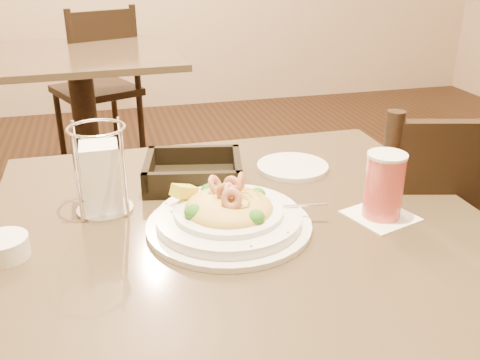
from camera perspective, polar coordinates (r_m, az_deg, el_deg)
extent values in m
cube|color=brown|center=(0.97, 0.30, -5.58)|extent=(0.90, 0.90, 0.03)
cylinder|color=black|center=(2.92, -15.27, -1.53)|extent=(0.52, 0.52, 0.03)
cylinder|color=black|center=(2.79, -16.07, 5.26)|extent=(0.12, 0.12, 0.70)
cube|color=brown|center=(2.70, -16.95, 12.60)|extent=(0.95, 0.95, 0.03)
cube|color=black|center=(1.48, 19.17, -9.10)|extent=(0.51, 0.51, 0.04)
cylinder|color=black|center=(1.81, 21.89, -12.01)|extent=(0.04, 0.04, 0.43)
cylinder|color=black|center=(1.71, 10.36, -12.73)|extent=(0.04, 0.04, 0.43)
cylinder|color=black|center=(1.16, 15.09, -3.88)|extent=(0.04, 0.04, 0.46)
cube|color=black|center=(1.18, 24.07, 0.65)|extent=(0.36, 0.12, 0.22)
cube|color=black|center=(3.25, -15.08, 9.24)|extent=(0.55, 0.55, 0.04)
cylinder|color=black|center=(3.54, -13.16, 6.63)|extent=(0.04, 0.04, 0.43)
cylinder|color=black|center=(3.42, -18.63, 5.39)|extent=(0.04, 0.04, 0.43)
cylinder|color=black|center=(3.23, -10.45, 5.21)|extent=(0.04, 0.04, 0.43)
cylinder|color=black|center=(3.10, -16.36, 3.81)|extent=(0.04, 0.04, 0.43)
cylinder|color=black|center=(3.11, -11.12, 13.70)|extent=(0.04, 0.04, 0.46)
cylinder|color=black|center=(2.98, -17.44, 12.61)|extent=(0.04, 0.04, 0.46)
cube|color=black|center=(3.03, -14.41, 15.04)|extent=(0.34, 0.17, 0.22)
cylinder|color=white|center=(0.95, -1.18, -4.85)|extent=(0.29, 0.29, 0.01)
cylinder|color=white|center=(0.95, -1.19, -4.07)|extent=(0.26, 0.26, 0.02)
cylinder|color=white|center=(0.94, -1.20, -3.33)|extent=(0.19, 0.19, 0.01)
ellipsoid|color=gold|center=(0.94, -1.20, -3.03)|extent=(0.16, 0.16, 0.05)
cube|color=yellow|center=(0.97, -5.99, -1.22)|extent=(0.06, 0.05, 0.04)
cube|color=silver|center=(0.97, 6.11, -2.74)|extent=(0.11, 0.04, 0.01)
cube|color=silver|center=(0.95, 2.73, -2.97)|extent=(0.03, 0.02, 0.00)
torus|color=gold|center=(0.93, -3.27, -2.15)|extent=(0.04, 0.04, 0.02)
torus|color=gold|center=(0.95, 1.40, -1.66)|extent=(0.03, 0.03, 0.02)
torus|color=gold|center=(0.90, 0.10, -2.69)|extent=(0.03, 0.03, 0.01)
torus|color=gold|center=(0.92, -2.60, -3.00)|extent=(0.04, 0.04, 0.02)
torus|color=gold|center=(0.91, -3.47, -3.57)|extent=(0.05, 0.05, 0.03)
torus|color=gold|center=(0.98, -0.64, -0.49)|extent=(0.05, 0.06, 0.03)
torus|color=gold|center=(0.93, 1.25, -1.70)|extent=(0.04, 0.04, 0.02)
torus|color=gold|center=(0.91, 0.67, -2.15)|extent=(0.04, 0.03, 0.03)
torus|color=gold|center=(0.89, -2.12, -4.06)|extent=(0.04, 0.04, 0.02)
torus|color=gold|center=(0.93, -0.80, -1.54)|extent=(0.04, 0.05, 0.02)
torus|color=gold|center=(0.91, 0.15, -2.30)|extent=(0.04, 0.04, 0.02)
torus|color=gold|center=(0.92, -0.79, -2.26)|extent=(0.05, 0.05, 0.02)
torus|color=gold|center=(0.98, 0.27, -1.49)|extent=(0.04, 0.04, 0.02)
torus|color=gold|center=(0.90, 0.11, -3.17)|extent=(0.04, 0.04, 0.04)
torus|color=gold|center=(0.95, 0.16, -2.27)|extent=(0.05, 0.05, 0.02)
torus|color=tan|center=(0.89, -0.91, -2.06)|extent=(0.04, 0.04, 0.04)
torus|color=tan|center=(0.95, 0.10, -0.27)|extent=(0.03, 0.04, 0.04)
torus|color=tan|center=(0.90, -0.92, -1.61)|extent=(0.04, 0.04, 0.04)
torus|color=tan|center=(0.91, -1.09, -1.44)|extent=(0.04, 0.04, 0.04)
torus|color=tan|center=(0.94, -2.64, -0.56)|extent=(0.04, 0.05, 0.04)
torus|color=tan|center=(0.91, -1.46, -1.37)|extent=(0.04, 0.02, 0.04)
torus|color=tan|center=(0.93, -0.85, -0.71)|extent=(0.04, 0.04, 0.04)
ellipsoid|color=#205C15|center=(0.97, 1.89, -1.48)|extent=(0.03, 0.03, 0.02)
ellipsoid|color=#205C15|center=(0.99, -3.24, -1.13)|extent=(0.03, 0.03, 0.03)
ellipsoid|color=#205C15|center=(0.91, -4.97, -3.41)|extent=(0.03, 0.03, 0.02)
ellipsoid|color=#205C15|center=(0.89, 1.68, -3.95)|extent=(0.03, 0.03, 0.02)
cube|color=#266619|center=(1.01, 3.05, -1.68)|extent=(0.00, 0.00, 0.00)
cube|color=#266619|center=(1.03, -4.44, -1.00)|extent=(0.00, 0.00, 0.00)
cube|color=#266619|center=(1.05, -2.72, -0.60)|extent=(0.00, 0.00, 0.00)
cube|color=#266619|center=(0.95, -7.31, -3.36)|extent=(0.00, 0.00, 0.00)
cube|color=#266619|center=(0.96, -6.98, -3.12)|extent=(0.00, 0.00, 0.00)
cube|color=#266619|center=(1.04, 0.04, -0.84)|extent=(0.00, 0.00, 0.00)
cube|color=#266619|center=(0.84, 1.19, -7.07)|extent=(0.00, 0.00, 0.00)
cube|color=#266619|center=(0.99, -7.90, -2.47)|extent=(0.00, 0.00, 0.00)
cube|color=#266619|center=(0.96, -7.08, -3.14)|extent=(0.00, 0.00, 0.00)
cube|color=#266619|center=(0.88, 5.13, -5.60)|extent=(0.00, 0.00, 0.00)
cube|color=#266619|center=(1.05, -0.60, -0.61)|extent=(0.00, 0.00, 0.00)
cube|color=#266619|center=(1.01, -6.38, -1.71)|extent=(0.00, 0.00, 0.00)
cube|color=#266619|center=(1.01, -4.97, -1.63)|extent=(0.00, 0.00, 0.00)
cube|color=white|center=(1.03, 14.75, -3.71)|extent=(0.14, 0.14, 0.00)
cylinder|color=#E1554F|center=(1.00, 15.10, -0.61)|extent=(0.07, 0.07, 0.12)
cylinder|color=white|center=(0.98, 15.47, 2.56)|extent=(0.07, 0.07, 0.01)
cube|color=black|center=(1.14, -4.96, 0.03)|extent=(0.23, 0.20, 0.01)
cube|color=black|center=(1.12, -0.28, 1.43)|extent=(0.05, 0.16, 0.04)
cube|color=black|center=(1.13, -9.72, 1.21)|extent=(0.05, 0.16, 0.04)
cube|color=black|center=(1.19, -4.92, 2.69)|extent=(0.20, 0.05, 0.04)
cube|color=black|center=(1.06, -5.11, -0.22)|extent=(0.20, 0.05, 0.04)
cylinder|color=silver|center=(1.05, -14.18, -3.01)|extent=(0.11, 0.11, 0.01)
torus|color=silver|center=(0.99, -15.11, 5.37)|extent=(0.11, 0.11, 0.01)
cube|color=white|center=(1.02, -14.55, 0.33)|extent=(0.08, 0.08, 0.13)
cylinder|color=silver|center=(0.98, -16.98, 0.09)|extent=(0.01, 0.01, 0.16)
cylinder|color=silver|center=(0.98, -12.20, 0.58)|extent=(0.01, 0.01, 0.16)
cylinder|color=silver|center=(1.05, -16.92, 1.82)|extent=(0.01, 0.01, 0.16)
cylinder|color=silver|center=(1.05, -12.48, 2.28)|extent=(0.01, 0.01, 0.16)
cylinder|color=white|center=(1.21, 5.62, 1.42)|extent=(0.16, 0.16, 0.01)
cylinder|color=white|center=(0.94, -23.89, -6.60)|extent=(0.08, 0.08, 0.03)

